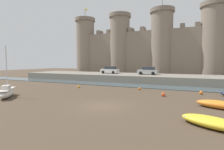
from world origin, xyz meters
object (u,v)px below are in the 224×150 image
object	(u,v)px
mooring_buoy_near_shore	(201,93)
mooring_buoy_mid_mud	(139,89)
sailboat_foreground_right	(7,92)
car_quay_west	(148,71)
mooring_buoy_near_channel	(163,94)
car_quay_east	(110,70)
rowboat_midflat_centre	(220,105)
rowboat_foreground_left	(212,122)
mooring_buoy_off_centre	(79,87)

from	to	relation	value
mooring_buoy_near_shore	mooring_buoy_mid_mud	xyz separation A→B (m)	(-7.97, 0.15, -0.03)
sailboat_foreground_right	car_quay_west	size ratio (longest dim) A/B	1.43
mooring_buoy_near_channel	car_quay_east	distance (m)	20.70
rowboat_midflat_centre	mooring_buoy_near_shore	bearing A→B (deg)	99.39
car_quay_west	car_quay_east	bearing A→B (deg)	179.35
sailboat_foreground_right	mooring_buoy_mid_mud	distance (m)	16.89
mooring_buoy_mid_mud	car_quay_east	size ratio (longest dim) A/B	0.09
rowboat_foreground_left	sailboat_foreground_right	size ratio (longest dim) A/B	0.68
sailboat_foreground_right	mooring_buoy_mid_mud	world-z (taller)	sailboat_foreground_right
rowboat_foreground_left	mooring_buoy_off_centre	distance (m)	20.36
rowboat_foreground_left	mooring_buoy_near_channel	bearing A→B (deg)	114.89
mooring_buoy_mid_mud	mooring_buoy_near_channel	bearing A→B (deg)	-41.71
mooring_buoy_near_shore	mooring_buoy_near_channel	xyz separation A→B (m)	(-4.11, -3.29, 0.01)
mooring_buoy_off_centre	sailboat_foreground_right	bearing A→B (deg)	-107.50
mooring_buoy_near_shore	car_quay_east	bearing A→B (deg)	147.03
mooring_buoy_near_channel	mooring_buoy_near_shore	bearing A→B (deg)	38.61
mooring_buoy_off_centre	car_quay_west	world-z (taller)	car_quay_west
mooring_buoy_near_shore	mooring_buoy_near_channel	distance (m)	5.27
rowboat_midflat_centre	mooring_buoy_off_centre	size ratio (longest dim) A/B	10.56
mooring_buoy_near_shore	mooring_buoy_mid_mud	bearing A→B (deg)	178.91
mooring_buoy_near_shore	rowboat_foreground_left	bearing A→B (deg)	-89.72
mooring_buoy_near_channel	car_quay_east	world-z (taller)	car_quay_east
rowboat_midflat_centre	rowboat_foreground_left	bearing A→B (deg)	-101.83
mooring_buoy_near_channel	car_quay_east	xyz separation A→B (m)	(-14.05, 15.07, 2.03)
mooring_buoy_near_shore	mooring_buoy_off_centre	size ratio (longest dim) A/B	1.12
mooring_buoy_near_shore	rowboat_midflat_centre	bearing A→B (deg)	-80.61
mooring_buoy_mid_mud	mooring_buoy_off_centre	bearing A→B (deg)	-168.98
mooring_buoy_near_shore	mooring_buoy_mid_mud	size ratio (longest dim) A/B	1.14
rowboat_foreground_left	rowboat_midflat_centre	size ratio (longest dim) A/B	1.01
mooring_buoy_near_shore	mooring_buoy_near_channel	size ratio (longest dim) A/B	0.95
sailboat_foreground_right	mooring_buoy_mid_mud	xyz separation A→B (m)	(12.39, 11.47, -0.40)
rowboat_midflat_centre	mooring_buoy_mid_mud	world-z (taller)	rowboat_midflat_centre
mooring_buoy_near_shore	mooring_buoy_off_centre	bearing A→B (deg)	-174.49
rowboat_foreground_left	rowboat_midflat_centre	bearing A→B (deg)	78.17
sailboat_foreground_right	mooring_buoy_near_channel	distance (m)	18.13
rowboat_midflat_centre	mooring_buoy_near_channel	bearing A→B (deg)	144.69
sailboat_foreground_right	car_quay_west	world-z (taller)	sailboat_foreground_right
rowboat_foreground_left	mooring_buoy_mid_mud	distance (m)	14.80
mooring_buoy_near_shore	car_quay_east	world-z (taller)	car_quay_east
sailboat_foreground_right	car_quay_east	world-z (taller)	sailboat_foreground_right
mooring_buoy_off_centre	car_quay_west	bearing A→B (deg)	59.28
rowboat_foreground_left	car_quay_east	distance (m)	30.24
mooring_buoy_off_centre	car_quay_west	xyz separation A→B (m)	(7.93, 13.35, 2.06)
rowboat_foreground_left	sailboat_foreground_right	world-z (taller)	sailboat_foreground_right
car_quay_west	mooring_buoy_mid_mud	bearing A→B (deg)	-82.99
sailboat_foreground_right	mooring_buoy_near_channel	xyz separation A→B (m)	(16.25, 8.04, -0.37)
mooring_buoy_mid_mud	rowboat_midflat_centre	bearing A→B (deg)	-38.15
mooring_buoy_off_centre	car_quay_east	size ratio (longest dim) A/B	0.09
rowboat_midflat_centre	mooring_buoy_near_channel	world-z (taller)	rowboat_midflat_centre
car_quay_west	mooring_buoy_near_channel	bearing A→B (deg)	-70.59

